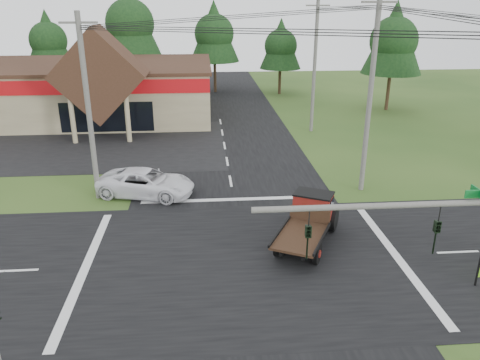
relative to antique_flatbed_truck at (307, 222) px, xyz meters
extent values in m
plane|color=#2A4719|center=(-3.12, -1.42, -1.13)|extent=(120.00, 120.00, 0.00)
cube|color=black|center=(-3.12, -1.42, -1.12)|extent=(12.00, 120.00, 0.02)
cube|color=black|center=(-3.12, -1.42, -1.12)|extent=(120.00, 12.00, 0.02)
cube|color=black|center=(-17.12, 17.58, -1.12)|extent=(28.00, 14.00, 0.02)
cube|color=gray|center=(-19.12, 28.58, 1.37)|extent=(30.00, 15.00, 5.00)
cube|color=#3A2517|center=(-19.12, 28.58, 3.92)|extent=(30.40, 15.40, 0.30)
cube|color=maroon|center=(-19.12, 21.03, 2.97)|extent=(30.00, 0.12, 1.20)
cube|color=#3A2517|center=(-13.12, 20.08, 4.17)|extent=(7.78, 4.00, 7.78)
cylinder|color=gray|center=(-15.32, 18.38, 0.87)|extent=(0.40, 0.40, 4.00)
cylinder|color=gray|center=(-10.92, 18.38, 0.87)|extent=(0.40, 0.40, 4.00)
cube|color=black|center=(-13.12, 21.06, 0.37)|extent=(8.00, 0.08, 2.60)
cylinder|color=#595651|center=(0.38, -8.92, 4.87)|extent=(8.00, 0.16, 0.16)
imported|color=black|center=(1.38, -8.92, 3.87)|extent=(0.16, 0.20, 1.00)
imported|color=black|center=(-2.12, -8.92, 3.87)|extent=(0.16, 0.20, 1.00)
cube|color=#0C6626|center=(2.38, -8.92, 5.12)|extent=(0.80, 0.04, 0.22)
cylinder|color=#595651|center=(-11.12, 6.58, 4.12)|extent=(0.30, 0.30, 10.50)
cube|color=#595651|center=(-11.12, 6.58, 8.77)|extent=(2.00, 0.12, 0.12)
cylinder|color=#595651|center=(4.88, 6.58, 4.62)|extent=(0.30, 0.30, 11.50)
cube|color=#595651|center=(4.88, 6.58, 9.77)|extent=(2.00, 0.12, 0.12)
cylinder|color=#595651|center=(4.88, 20.58, 4.47)|extent=(0.30, 0.30, 11.20)
cube|color=#595651|center=(4.88, 20.58, 9.47)|extent=(2.00, 0.12, 0.12)
cylinder|color=#332316|center=(-23.12, 40.58, 0.62)|extent=(0.36, 0.36, 3.50)
cone|color=black|center=(-23.12, 40.58, 5.67)|extent=(5.60, 5.60, 6.60)
sphere|color=black|center=(-23.12, 40.58, 5.37)|extent=(4.40, 4.40, 4.40)
cylinder|color=#332316|center=(-13.12, 39.58, 1.14)|extent=(0.36, 0.36, 4.55)
cone|color=black|center=(-13.12, 39.58, 7.71)|extent=(7.28, 7.28, 8.58)
sphere|color=black|center=(-13.12, 39.58, 7.32)|extent=(5.72, 5.72, 5.72)
cylinder|color=#332316|center=(-3.12, 40.58, 0.79)|extent=(0.36, 0.36, 3.85)
cone|color=black|center=(-3.12, 40.58, 6.35)|extent=(6.16, 6.16, 7.26)
sphere|color=black|center=(-3.12, 40.58, 6.02)|extent=(4.84, 4.84, 4.84)
cylinder|color=#332316|center=(4.88, 38.58, 0.44)|extent=(0.36, 0.36, 3.15)
cone|color=black|center=(4.88, 38.58, 4.99)|extent=(5.04, 5.04, 5.94)
sphere|color=black|center=(4.88, 38.58, 4.72)|extent=(3.96, 3.96, 3.96)
cylinder|color=#332316|center=(14.88, 28.58, 0.79)|extent=(0.36, 0.36, 3.85)
cone|color=black|center=(14.88, 28.58, 6.35)|extent=(6.16, 6.16, 7.26)
sphere|color=black|center=(14.88, 28.58, 6.02)|extent=(4.84, 4.84, 4.84)
imported|color=white|center=(-8.29, 6.72, -0.34)|extent=(6.21, 4.04, 1.59)
camera|label=1|loc=(-4.78, -19.64, 9.83)|focal=35.00mm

